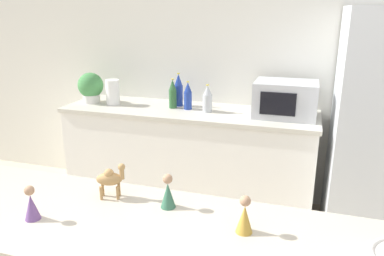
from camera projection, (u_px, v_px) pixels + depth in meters
wall_back at (256, 61)px, 3.23m from camera, size 8.00×0.06×2.55m
back_counter at (188, 157)px, 3.33m from camera, size 2.17×0.63×0.88m
potted_plant at (91, 87)px, 3.39m from camera, size 0.23×0.23×0.27m
paper_towel_roll at (113, 92)px, 3.33m from camera, size 0.12×0.12×0.22m
microwave at (285, 99)px, 2.94m from camera, size 0.48×0.37×0.28m
back_bottle_0 at (179, 90)px, 3.27m from camera, size 0.08×0.08×0.29m
back_bottle_1 at (173, 94)px, 3.21m from camera, size 0.07×0.07×0.26m
back_bottle_2 at (207, 99)px, 3.09m from camera, size 0.08×0.08×0.23m
back_bottle_3 at (188, 96)px, 3.17m from camera, size 0.07×0.07×0.24m
camel_figurine at (110, 178)px, 1.49m from camera, size 0.12×0.08×0.15m
wise_man_figurine_blue at (31, 205)px, 1.34m from camera, size 0.06×0.06×0.13m
wise_man_figurine_crimson at (168, 193)px, 1.43m from camera, size 0.06×0.06×0.14m
wise_man_figurine_purple at (245, 217)px, 1.26m from camera, size 0.06×0.06×0.14m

